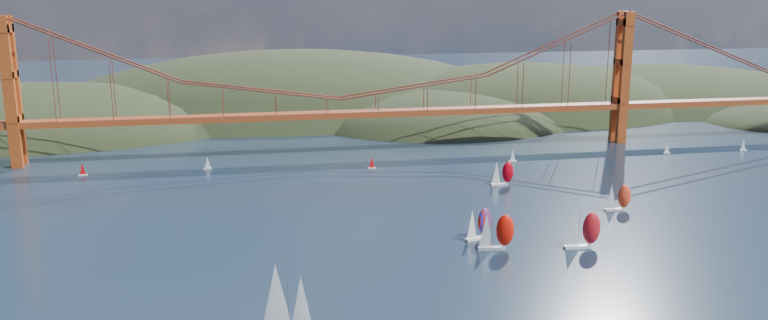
{
  "coord_description": "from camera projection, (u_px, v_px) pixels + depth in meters",
  "views": [
    {
      "loc": [
        -37.51,
        -110.8,
        65.73
      ],
      "look_at": [
        0.74,
        90.0,
        17.72
      ],
      "focal_mm": 35.0,
      "sensor_mm": 36.0,
      "label": 1
    }
  ],
  "objects": [
    {
      "name": "headlands",
      "position": [
        399.0,
        133.0,
        404.99
      ],
      "size": [
        725.0,
        225.0,
        96.0
      ],
      "color": "black",
      "rests_on": "ground"
    },
    {
      "name": "racer_0",
      "position": [
        495.0,
        231.0,
        189.23
      ],
      "size": [
        9.35,
        4.72,
        10.51
      ],
      "rotation": [
        0.0,
        0.0,
        -0.17
      ],
      "color": "silver",
      "rests_on": "ground"
    },
    {
      "name": "distant_boat_3",
      "position": [
        207.0,
        163.0,
        272.68
      ],
      "size": [
        3.0,
        2.0,
        4.7
      ],
      "color": "silver",
      "rests_on": "ground"
    },
    {
      "name": "distant_boat_2",
      "position": [
        82.0,
        169.0,
        263.35
      ],
      "size": [
        3.0,
        2.0,
        4.7
      ],
      "color": "silver",
      "rests_on": "ground"
    },
    {
      "name": "distant_boat_4",
      "position": [
        667.0,
        148.0,
        298.17
      ],
      "size": [
        3.0,
        2.0,
        4.7
      ],
      "color": "silver",
      "rests_on": "ground"
    },
    {
      "name": "bridge",
      "position": [
        335.0,
        73.0,
        292.27
      ],
      "size": [
        552.0,
        12.0,
        55.0
      ],
      "color": "#983A19",
      "rests_on": "ground"
    },
    {
      "name": "distant_boat_5",
      "position": [
        743.0,
        145.0,
        303.06
      ],
      "size": [
        3.0,
        2.0,
        4.7
      ],
      "color": "silver",
      "rests_on": "ground"
    },
    {
      "name": "racer_5",
      "position": [
        502.0,
        173.0,
        250.29
      ],
      "size": [
        7.91,
        3.27,
        9.06
      ],
      "rotation": [
        0.0,
        0.0,
        0.04
      ],
      "color": "white",
      "rests_on": "ground"
    },
    {
      "name": "distant_boat_8",
      "position": [
        513.0,
        156.0,
        284.04
      ],
      "size": [
        3.0,
        2.0,
        4.7
      ],
      "color": "silver",
      "rests_on": "ground"
    },
    {
      "name": "racer_1",
      "position": [
        582.0,
        229.0,
        190.24
      ],
      "size": [
        9.32,
        3.84,
        10.68
      ],
      "rotation": [
        0.0,
        0.0,
        -0.04
      ],
      "color": "white",
      "rests_on": "ground"
    },
    {
      "name": "sloop_navy",
      "position": [
        284.0,
        298.0,
        144.03
      ],
      "size": [
        10.18,
        6.04,
        15.5
      ],
      "rotation": [
        0.0,
        0.0,
        -0.09
      ],
      "color": "black",
      "rests_on": "ground"
    },
    {
      "name": "racer_rwb",
      "position": [
        478.0,
        223.0,
        196.97
      ],
      "size": [
        8.33,
        5.51,
        9.31
      ],
      "rotation": [
        0.0,
        0.0,
        0.37
      ],
      "color": "silver",
      "rests_on": "ground"
    },
    {
      "name": "racer_3",
      "position": [
        618.0,
        197.0,
        222.14
      ],
      "size": [
        7.88,
        3.33,
        8.98
      ],
      "rotation": [
        0.0,
        0.0,
        -0.07
      ],
      "color": "silver",
      "rests_on": "ground"
    },
    {
      "name": "distant_boat_9",
      "position": [
        372.0,
        162.0,
        273.34
      ],
      "size": [
        3.0,
        2.0,
        4.7
      ],
      "color": "silver",
      "rests_on": "ground"
    }
  ]
}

